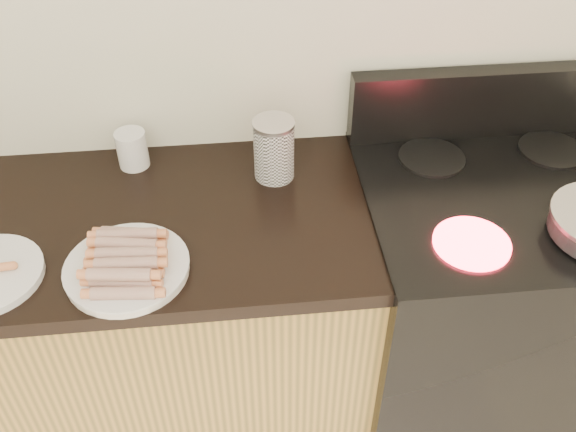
{
  "coord_description": "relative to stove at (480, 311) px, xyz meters",
  "views": [
    {
      "loc": [
        0.07,
        0.47,
        1.94
      ],
      "look_at": [
        0.19,
        1.62,
        0.94
      ],
      "focal_mm": 40.0,
      "sensor_mm": 36.0,
      "label": 1
    }
  ],
  "objects": [
    {
      "name": "burner_far_left",
      "position": [
        -0.17,
        0.17,
        0.46
      ],
      "size": [
        0.18,
        0.18,
        0.01
      ],
      "primitive_type": "cylinder",
      "color": "black",
      "rests_on": "stove"
    },
    {
      "name": "stove",
      "position": [
        0.0,
        0.0,
        0.0
      ],
      "size": [
        0.76,
        0.65,
        0.91
      ],
      "color": "black",
      "rests_on": "floor"
    },
    {
      "name": "main_plate",
      "position": [
        -0.96,
        -0.17,
        0.45
      ],
      "size": [
        0.32,
        0.32,
        0.02
      ],
      "primitive_type": "cylinder",
      "rotation": [
        0.0,
        0.0,
        -0.16
      ],
      "color": "white",
      "rests_on": "counter_slab"
    },
    {
      "name": "canister",
      "position": [
        -0.6,
        0.16,
        0.53
      ],
      "size": [
        0.11,
        0.11,
        0.17
      ],
      "rotation": [
        0.0,
        0.0,
        0.24
      ],
      "color": "white",
      "rests_on": "counter_slab"
    },
    {
      "name": "burner_far_right",
      "position": [
        0.17,
        0.17,
        0.46
      ],
      "size": [
        0.18,
        0.18,
        0.01
      ],
      "primitive_type": "cylinder",
      "color": "black",
      "rests_on": "stove"
    },
    {
      "name": "mug",
      "position": [
        -0.98,
        0.24,
        0.5
      ],
      "size": [
        0.11,
        0.11,
        0.1
      ],
      "primitive_type": "cylinder",
      "rotation": [
        0.0,
        0.0,
        -0.37
      ],
      "color": "white",
      "rests_on": "counter_slab"
    },
    {
      "name": "stove_panel",
      "position": [
        0.0,
        0.28,
        0.55
      ],
      "size": [
        0.76,
        0.06,
        0.2
      ],
      "primitive_type": "cube",
      "color": "black",
      "rests_on": "stove"
    },
    {
      "name": "burner_near_left",
      "position": [
        -0.17,
        -0.17,
        0.46
      ],
      "size": [
        0.18,
        0.18,
        0.01
      ],
      "primitive_type": "cylinder",
      "color": "#FF1E2D",
      "rests_on": "stove"
    },
    {
      "name": "hotdog_pile",
      "position": [
        -0.96,
        -0.16,
        0.49
      ],
      "size": [
        0.14,
        0.23,
        0.05
      ],
      "rotation": [
        0.0,
        0.0,
        -0.14
      ],
      "color": "maroon",
      "rests_on": "main_plate"
    },
    {
      "name": "wall_back",
      "position": [
        -0.78,
        0.32,
        0.84
      ],
      "size": [
        4.0,
        0.04,
        2.6
      ],
      "primitive_type": "cube",
      "color": "silver",
      "rests_on": "ground"
    }
  ]
}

